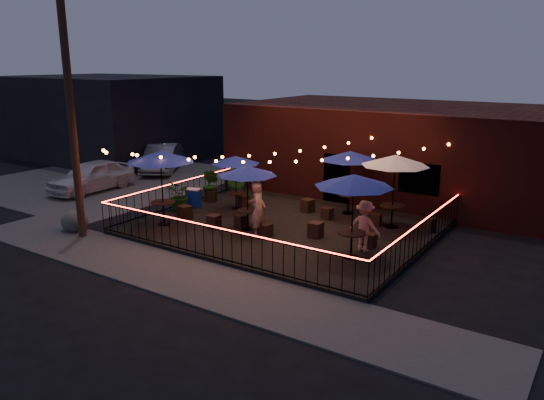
{
  "coord_description": "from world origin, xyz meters",
  "views": [
    {
      "loc": [
        9.8,
        -13.46,
        5.95
      ],
      "look_at": [
        -0.45,
        1.85,
        1.09
      ],
      "focal_mm": 35.0,
      "sensor_mm": 36.0,
      "label": 1
    }
  ],
  "objects_px": {
    "cooler": "(193,198)",
    "boulder": "(75,221)",
    "cafe_table_3": "(350,157)",
    "utility_pole": "(72,122)",
    "cafe_table_4": "(354,182)",
    "cafe_table_5": "(395,161)",
    "cafe_table_2": "(247,172)",
    "cafe_table_1": "(235,161)",
    "cafe_table_0": "(160,158)"
  },
  "relations": [
    {
      "from": "cafe_table_0",
      "to": "cafe_table_5",
      "type": "xyz_separation_m",
      "value": [
        7.05,
        4.3,
        -0.07
      ]
    },
    {
      "from": "cafe_table_1",
      "to": "boulder",
      "type": "xyz_separation_m",
      "value": [
        -3.28,
        -5.21,
        -1.74
      ]
    },
    {
      "from": "cafe_table_3",
      "to": "utility_pole",
      "type": "bearing_deg",
      "value": -131.87
    },
    {
      "from": "boulder",
      "to": "cafe_table_2",
      "type": "bearing_deg",
      "value": 31.48
    },
    {
      "from": "cafe_table_3",
      "to": "cooler",
      "type": "xyz_separation_m",
      "value": [
        -5.69,
        -2.63,
        -1.87
      ]
    },
    {
      "from": "cafe_table_4",
      "to": "cafe_table_5",
      "type": "bearing_deg",
      "value": 91.91
    },
    {
      "from": "cooler",
      "to": "boulder",
      "type": "height_order",
      "value": "cooler"
    },
    {
      "from": "utility_pole",
      "to": "cafe_table_4",
      "type": "bearing_deg",
      "value": 19.16
    },
    {
      "from": "cafe_table_0",
      "to": "boulder",
      "type": "xyz_separation_m",
      "value": [
        -2.37,
        -2.06,
        -2.24
      ]
    },
    {
      "from": "cafe_table_0",
      "to": "boulder",
      "type": "bearing_deg",
      "value": -139.02
    },
    {
      "from": "cooler",
      "to": "utility_pole",
      "type": "bearing_deg",
      "value": -121.61
    },
    {
      "from": "cafe_table_0",
      "to": "cooler",
      "type": "relative_size",
      "value": 4.21
    },
    {
      "from": "utility_pole",
      "to": "cafe_table_3",
      "type": "distance_m",
      "value": 10.0
    },
    {
      "from": "cafe_table_4",
      "to": "cooler",
      "type": "height_order",
      "value": "cafe_table_4"
    },
    {
      "from": "utility_pole",
      "to": "cafe_table_1",
      "type": "height_order",
      "value": "utility_pole"
    },
    {
      "from": "cooler",
      "to": "boulder",
      "type": "relative_size",
      "value": 0.79
    },
    {
      "from": "cafe_table_1",
      "to": "boulder",
      "type": "height_order",
      "value": "cafe_table_1"
    },
    {
      "from": "cafe_table_5",
      "to": "cafe_table_3",
      "type": "bearing_deg",
      "value": 160.7
    },
    {
      "from": "cafe_table_0",
      "to": "cooler",
      "type": "distance_m",
      "value": 3.25
    },
    {
      "from": "cafe_table_2",
      "to": "cafe_table_4",
      "type": "xyz_separation_m",
      "value": [
        4.23,
        -0.47,
        0.26
      ]
    },
    {
      "from": "utility_pole",
      "to": "cafe_table_4",
      "type": "distance_m",
      "value": 9.4
    },
    {
      "from": "cafe_table_1",
      "to": "cafe_table_5",
      "type": "distance_m",
      "value": 6.26
    },
    {
      "from": "cafe_table_0",
      "to": "boulder",
      "type": "relative_size",
      "value": 3.31
    },
    {
      "from": "cafe_table_3",
      "to": "cooler",
      "type": "bearing_deg",
      "value": -155.19
    },
    {
      "from": "utility_pole",
      "to": "cafe_table_2",
      "type": "bearing_deg",
      "value": 37.82
    },
    {
      "from": "utility_pole",
      "to": "cooler",
      "type": "xyz_separation_m",
      "value": [
        0.9,
        4.72,
        -3.47
      ]
    },
    {
      "from": "cafe_table_1",
      "to": "cafe_table_3",
      "type": "bearing_deg",
      "value": 24.64
    },
    {
      "from": "cafe_table_5",
      "to": "cooler",
      "type": "height_order",
      "value": "cafe_table_5"
    },
    {
      "from": "cafe_table_4",
      "to": "cafe_table_5",
      "type": "xyz_separation_m",
      "value": [
        -0.12,
        3.58,
        0.04
      ]
    },
    {
      "from": "cafe_table_1",
      "to": "cooler",
      "type": "xyz_separation_m",
      "value": [
        -1.61,
        -0.76,
        -1.59
      ]
    },
    {
      "from": "utility_pole",
      "to": "cooler",
      "type": "height_order",
      "value": "utility_pole"
    },
    {
      "from": "cafe_table_4",
      "to": "cooler",
      "type": "bearing_deg",
      "value": 167.99
    },
    {
      "from": "cafe_table_2",
      "to": "utility_pole",
      "type": "bearing_deg",
      "value": -142.18
    },
    {
      "from": "cafe_table_1",
      "to": "utility_pole",
      "type": "bearing_deg",
      "value": -114.6
    },
    {
      "from": "cafe_table_2",
      "to": "cafe_table_5",
      "type": "xyz_separation_m",
      "value": [
        4.12,
        3.11,
        0.3
      ]
    },
    {
      "from": "utility_pole",
      "to": "cafe_table_3",
      "type": "bearing_deg",
      "value": 48.13
    },
    {
      "from": "utility_pole",
      "to": "cafe_table_1",
      "type": "distance_m",
      "value": 6.32
    },
    {
      "from": "cafe_table_2",
      "to": "cooler",
      "type": "distance_m",
      "value": 4.2
    },
    {
      "from": "utility_pole",
      "to": "cafe_table_5",
      "type": "xyz_separation_m",
      "value": [
        8.65,
        6.63,
        -1.45
      ]
    },
    {
      "from": "cafe_table_3",
      "to": "cafe_table_5",
      "type": "bearing_deg",
      "value": -19.3
    },
    {
      "from": "cafe_table_2",
      "to": "boulder",
      "type": "height_order",
      "value": "cafe_table_2"
    },
    {
      "from": "cafe_table_1",
      "to": "cafe_table_2",
      "type": "xyz_separation_m",
      "value": [
        2.03,
        -1.96,
        0.13
      ]
    },
    {
      "from": "utility_pole",
      "to": "boulder",
      "type": "bearing_deg",
      "value": 160.73
    },
    {
      "from": "cafe_table_4",
      "to": "cafe_table_5",
      "type": "height_order",
      "value": "cafe_table_5"
    },
    {
      "from": "cafe_table_0",
      "to": "cafe_table_4",
      "type": "distance_m",
      "value": 7.21
    },
    {
      "from": "utility_pole",
      "to": "cafe_table_4",
      "type": "xyz_separation_m",
      "value": [
        8.77,
        3.05,
        -1.49
      ]
    },
    {
      "from": "cafe_table_1",
      "to": "cafe_table_3",
      "type": "relative_size",
      "value": 0.8
    },
    {
      "from": "utility_pole",
      "to": "cafe_table_2",
      "type": "distance_m",
      "value": 6.0
    },
    {
      "from": "utility_pole",
      "to": "cafe_table_1",
      "type": "bearing_deg",
      "value": 65.4
    },
    {
      "from": "cafe_table_0",
      "to": "cafe_table_1",
      "type": "xyz_separation_m",
      "value": [
        0.91,
        3.15,
        -0.5
      ]
    }
  ]
}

